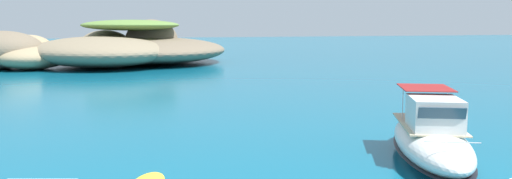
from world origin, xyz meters
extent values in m
ellipsoid|color=#84755B|center=(-8.56, 63.24, 2.03)|extent=(23.72, 25.84, 4.06)
ellipsoid|color=#756651|center=(-0.57, 67.95, 1.85)|extent=(25.77, 29.49, 3.70)
ellipsoid|color=#756651|center=(-3.19, 72.99, 1.99)|extent=(10.71, 11.09, 3.97)
ellipsoid|color=#9E8966|center=(0.03, 69.73, 1.51)|extent=(20.95, 21.03, 3.02)
ellipsoid|color=#84755B|center=(-7.74, 72.77, 2.38)|extent=(11.03, 11.04, 4.77)
ellipsoid|color=#756651|center=(-1.05, 70.04, 3.19)|extent=(9.28, 9.39, 6.38)
ellipsoid|color=olive|center=(-4.25, 66.89, 5.53)|extent=(13.71, 12.46, 1.54)
ellipsoid|color=#756651|center=(-20.51, 63.31, 2.43)|extent=(14.13, 13.92, 4.86)
ellipsoid|color=#9E8966|center=(-17.92, 67.82, 2.12)|extent=(8.84, 8.90, 4.24)
ellipsoid|color=#9E8966|center=(-16.62, 61.59, 1.49)|extent=(11.87, 12.57, 2.97)
ellipsoid|color=white|center=(4.52, 8.94, 0.79)|extent=(6.35, 9.58, 1.57)
ellipsoid|color=black|center=(4.52, 8.94, 0.43)|extent=(6.48, 9.77, 0.19)
cube|color=#C6B793|center=(4.81, 9.58, 1.46)|extent=(4.25, 5.61, 0.06)
cube|color=silver|center=(4.33, 8.52, 2.13)|extent=(2.84, 3.16, 1.30)
cube|color=#2D4756|center=(3.78, 7.32, 2.26)|extent=(1.77, 1.01, 0.69)
cylinder|color=silver|center=(3.03, 5.65, 1.64)|extent=(1.79, 0.84, 0.04)
cube|color=maroon|center=(5.19, 10.42, 2.94)|extent=(3.12, 3.43, 0.04)
cylinder|color=silver|center=(6.07, 10.02, 2.20)|extent=(0.03, 0.03, 1.48)
cylinder|color=silver|center=(4.30, 10.82, 2.20)|extent=(0.03, 0.03, 1.48)
camera|label=1|loc=(-8.88, -9.48, 5.83)|focal=36.39mm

